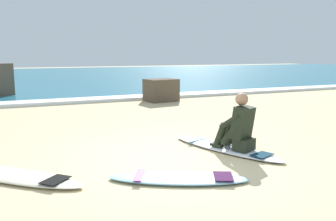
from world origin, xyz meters
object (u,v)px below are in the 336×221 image
Objects in this scene: surfboard_main at (225,148)px; surfboard_spare_near at (178,178)px; surfer_seated at (238,128)px; surfboard_spare_far at (12,175)px; shoreline_rock at (161,90)px.

surfboard_main is 1.25× the size of surfboard_spare_near.
surfboard_spare_far is (-3.46, 0.26, -0.40)m from surfer_seated.
surfer_seated is 3.50m from surfboard_spare_far.
shoreline_rock is (1.41, 6.53, -0.05)m from surfer_seated.
surfboard_spare_near is 7.85m from shoreline_rock.
surfboard_main and surfboard_spare_far have the same top height.
surfer_seated is at bearing -73.54° from surfboard_main.
surfer_seated is at bearing -102.19° from shoreline_rock.
surfboard_main is 1.16× the size of surfboard_spare_far.
surfboard_spare_far is at bearing 179.85° from surfboard_main.
surfer_seated reaches higher than surfboard_spare_near.
shoreline_rock is at bearing 77.81° from surfer_seated.
surfboard_spare_far is (-3.39, 0.01, -0.00)m from surfboard_main.
shoreline_rock is at bearing 52.13° from surfboard_spare_far.
surfboard_spare_near and surfboard_spare_far have the same top height.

